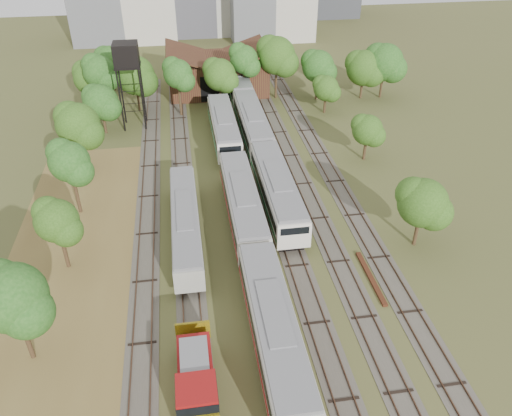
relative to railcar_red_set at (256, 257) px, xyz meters
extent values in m
plane|color=#475123|center=(2.00, -9.80, -2.08)|extent=(240.00, 240.00, 0.00)
cube|color=brown|center=(-16.00, -1.80, -2.06)|extent=(14.00, 60.00, 0.04)
cube|color=#4C473D|center=(-10.00, 15.20, -2.05)|extent=(2.60, 80.00, 0.06)
cube|color=#472D1E|center=(-10.72, 15.20, -1.96)|extent=(0.08, 80.00, 0.14)
cube|color=#472D1E|center=(-9.28, 15.20, -1.96)|extent=(0.08, 80.00, 0.14)
cube|color=#4C473D|center=(-6.00, 15.20, -2.05)|extent=(2.60, 80.00, 0.06)
cube|color=#472D1E|center=(-6.72, 15.20, -1.96)|extent=(0.08, 80.00, 0.14)
cube|color=#472D1E|center=(-5.28, 15.20, -1.96)|extent=(0.08, 80.00, 0.14)
cube|color=#4C473D|center=(0.00, 15.20, -2.05)|extent=(2.60, 80.00, 0.06)
cube|color=#472D1E|center=(-0.72, 15.20, -1.96)|extent=(0.08, 80.00, 0.14)
cube|color=#472D1E|center=(0.72, 15.20, -1.96)|extent=(0.08, 80.00, 0.14)
cube|color=#4C473D|center=(4.00, 15.20, -2.05)|extent=(2.60, 80.00, 0.06)
cube|color=#472D1E|center=(3.28, 15.20, -1.96)|extent=(0.08, 80.00, 0.14)
cube|color=#472D1E|center=(4.72, 15.20, -1.96)|extent=(0.08, 80.00, 0.14)
cube|color=#4C473D|center=(8.00, 15.20, -2.05)|extent=(2.60, 80.00, 0.06)
cube|color=#472D1E|center=(7.28, 15.20, -1.96)|extent=(0.08, 80.00, 0.14)
cube|color=#472D1E|center=(8.72, 15.20, -1.96)|extent=(0.08, 80.00, 0.14)
cube|color=#4C473D|center=(12.00, 15.20, -2.05)|extent=(2.60, 80.00, 0.06)
cube|color=#472D1E|center=(11.28, 15.20, -1.96)|extent=(0.08, 80.00, 0.14)
cube|color=#472D1E|center=(12.72, 15.20, -1.96)|extent=(0.08, 80.00, 0.14)
cube|color=black|center=(0.00, -8.69, -1.65)|extent=(2.36, 15.64, 0.86)
cube|color=silver|center=(0.00, -8.69, 0.12)|extent=(3.12, 17.00, 2.69)
cube|color=black|center=(0.00, -8.69, 0.45)|extent=(3.18, 15.64, 0.91)
cube|color=slate|center=(0.00, -8.69, 1.66)|extent=(2.87, 16.66, 0.39)
cube|color=maroon|center=(0.00, -8.69, -0.63)|extent=(3.18, 16.66, 0.48)
cube|color=black|center=(0.00, 8.81, -1.65)|extent=(2.36, 15.64, 0.86)
cube|color=silver|center=(0.00, 8.81, 0.12)|extent=(3.12, 17.00, 2.69)
cube|color=black|center=(0.00, 8.81, 0.45)|extent=(3.18, 15.64, 0.91)
cube|color=slate|center=(0.00, 8.81, 1.66)|extent=(2.87, 16.66, 0.39)
cube|color=maroon|center=(0.00, 8.81, -0.63)|extent=(3.18, 16.66, 0.48)
cube|color=black|center=(4.00, 10.70, -1.64)|extent=(2.44, 15.64, 0.89)
cube|color=silver|center=(4.00, 10.70, 0.19)|extent=(3.22, 17.00, 2.77)
cube|color=black|center=(4.00, 10.70, 0.53)|extent=(3.28, 15.64, 0.94)
cube|color=slate|center=(4.00, 10.70, 1.78)|extent=(2.96, 16.66, 0.40)
cube|color=#18632E|center=(4.00, 10.70, -0.58)|extent=(3.28, 16.66, 0.50)
cube|color=silver|center=(4.00, 2.25, 0.06)|extent=(3.26, 0.25, 2.50)
cube|color=black|center=(4.00, 28.20, -1.64)|extent=(2.44, 15.64, 0.89)
cube|color=silver|center=(4.00, 28.20, 0.19)|extent=(3.22, 17.00, 2.77)
cube|color=black|center=(4.00, 28.20, 0.53)|extent=(3.28, 15.64, 0.94)
cube|color=slate|center=(4.00, 28.20, 1.78)|extent=(2.96, 16.66, 0.40)
cube|color=#18632E|center=(4.00, 28.20, -0.58)|extent=(3.28, 16.66, 0.50)
cube|color=black|center=(4.00, 45.70, -1.64)|extent=(2.44, 15.64, 0.89)
cube|color=silver|center=(4.00, 45.70, 0.19)|extent=(3.22, 17.00, 2.77)
cube|color=black|center=(4.00, 45.70, 0.53)|extent=(3.28, 15.64, 0.94)
cube|color=slate|center=(4.00, 45.70, 1.78)|extent=(2.96, 16.66, 0.40)
cube|color=#18632E|center=(4.00, 45.70, -0.58)|extent=(3.28, 16.66, 0.50)
cube|color=black|center=(0.00, 27.99, -1.65)|extent=(2.36, 14.72, 0.86)
cube|color=silver|center=(0.00, 27.99, 0.12)|extent=(3.11, 16.00, 2.68)
cube|color=black|center=(0.00, 27.99, 0.44)|extent=(3.17, 14.72, 0.91)
cube|color=slate|center=(0.00, 27.99, 1.66)|extent=(2.86, 15.68, 0.39)
cube|color=#18632E|center=(0.00, 27.99, -0.63)|extent=(3.17, 15.68, 0.48)
cube|color=silver|center=(0.00, 20.04, -0.01)|extent=(3.15, 0.25, 2.42)
cube|color=black|center=(-6.00, -11.28, -1.64)|extent=(2.13, 7.20, 0.87)
cube|color=maroon|center=(-6.00, -10.48, -0.48)|extent=(2.42, 4.40, 1.45)
cube|color=maroon|center=(-6.00, -13.88, 0.10)|extent=(2.62, 2.52, 2.62)
cube|color=black|center=(-6.00, -13.88, 0.73)|extent=(2.66, 2.57, 0.87)
cube|color=gold|center=(-6.00, -7.33, -0.53)|extent=(2.62, 0.20, 1.74)
cube|color=slate|center=(-6.00, -11.28, 1.12)|extent=(1.94, 3.60, 0.19)
cube|color=black|center=(-6.00, 6.77, -1.71)|extent=(2.01, 16.56, 0.73)
cube|color=#9A998C|center=(-6.00, 6.77, -0.21)|extent=(2.64, 18.00, 2.28)
cube|color=black|center=(-6.00, 6.77, 0.06)|extent=(2.70, 16.56, 0.77)
cube|color=slate|center=(-6.00, 6.77, 1.09)|extent=(2.43, 17.64, 0.33)
cylinder|color=black|center=(-13.70, 33.72, 2.33)|extent=(0.22, 0.22, 8.81)
cylinder|color=black|center=(-10.73, 33.72, 2.33)|extent=(0.22, 0.22, 8.81)
cylinder|color=black|center=(-13.70, 36.69, 2.33)|extent=(0.22, 0.22, 8.81)
cylinder|color=black|center=(-10.73, 36.69, 2.33)|extent=(0.22, 0.22, 8.81)
cube|color=black|center=(-12.21, 35.20, 6.83)|extent=(3.47, 3.47, 0.20)
cube|color=black|center=(-12.21, 35.20, 8.42)|extent=(3.30, 3.30, 2.97)
cube|color=#4F2716|center=(10.20, -2.12, -1.96)|extent=(0.45, 7.22, 0.23)
cube|color=#3A1915|center=(1.00, 48.20, 0.67)|extent=(16.00, 11.00, 5.50)
cube|color=#3A1915|center=(-3.00, 48.20, 4.02)|extent=(8.45, 11.55, 2.96)
cube|color=#3A1915|center=(5.00, 48.20, 4.02)|extent=(8.45, 11.55, 2.96)
cube|color=black|center=(1.00, 42.75, 0.12)|extent=(6.40, 0.15, 4.12)
cylinder|color=#382616|center=(-18.09, -6.62, 0.34)|extent=(0.36, 0.36, 4.83)
sphere|color=#295115|center=(-18.09, -6.62, 4.07)|extent=(4.95, 4.95, 4.95)
cylinder|color=#382616|center=(-17.09, 3.93, -0.04)|extent=(0.36, 0.36, 4.08)
sphere|color=#295115|center=(-17.09, 3.93, 3.11)|extent=(3.91, 3.91, 3.91)
cylinder|color=#382616|center=(-17.19, 13.17, 0.34)|extent=(0.36, 0.36, 4.84)
sphere|color=#295115|center=(-17.19, 13.17, 4.07)|extent=(4.22, 4.22, 4.22)
cylinder|color=#382616|center=(-17.64, 22.67, 0.31)|extent=(0.36, 0.36, 4.77)
sphere|color=#295115|center=(-17.64, 22.67, 3.99)|extent=(5.18, 5.18, 5.18)
cylinder|color=#382616|center=(-16.33, 33.49, -0.26)|extent=(0.36, 0.36, 3.64)
sphere|color=#295115|center=(-16.33, 33.49, 2.55)|extent=(4.86, 4.86, 4.86)
cylinder|color=#382616|center=(-18.58, 42.63, -0.09)|extent=(0.36, 0.36, 3.97)
sphere|color=#295115|center=(-18.58, 42.63, 2.97)|extent=(5.28, 5.28, 5.28)
cylinder|color=#382616|center=(-16.41, 50.88, -0.19)|extent=(0.36, 0.36, 3.78)
sphere|color=#295115|center=(-16.41, 50.88, 2.73)|extent=(5.27, 5.27, 5.27)
cylinder|color=#382616|center=(-16.83, 40.04, 0.55)|extent=(0.36, 0.36, 5.27)
sphere|color=#295115|center=(-16.83, 40.04, 4.62)|extent=(4.72, 4.72, 4.72)
cylinder|color=#382616|center=(-11.89, 40.94, 0.14)|extent=(0.36, 0.36, 4.43)
sphere|color=#295115|center=(-11.89, 40.94, 3.56)|extent=(5.85, 5.85, 5.85)
cylinder|color=#382616|center=(-5.53, 38.22, 0.45)|extent=(0.36, 0.36, 5.05)
sphere|color=#295115|center=(-5.53, 38.22, 4.35)|extent=(4.25, 4.25, 4.25)
cylinder|color=#382616|center=(0.70, 39.60, 0.08)|extent=(0.36, 0.36, 4.32)
sphere|color=#295115|center=(0.70, 39.60, 3.42)|extent=(4.86, 4.86, 4.86)
cylinder|color=#382616|center=(4.77, 42.23, 0.61)|extent=(0.36, 0.36, 5.38)
sphere|color=#295115|center=(4.77, 42.23, 4.77)|extent=(4.37, 4.37, 4.37)
cylinder|color=#382616|center=(10.10, 43.18, 0.64)|extent=(0.36, 0.36, 5.45)
sphere|color=#295115|center=(10.10, 43.18, 4.85)|extent=(5.94, 5.94, 5.94)
cylinder|color=#382616|center=(16.52, 41.58, 0.04)|extent=(0.36, 0.36, 4.24)
sphere|color=#295115|center=(16.52, 41.58, 3.31)|extent=(5.08, 5.08, 5.08)
cylinder|color=#382616|center=(23.90, 40.89, -0.12)|extent=(0.36, 0.36, 3.92)
sphere|color=#295115|center=(23.90, 40.89, 2.91)|extent=(5.60, 5.60, 5.60)
cylinder|color=#382616|center=(27.17, 40.69, 0.20)|extent=(0.36, 0.36, 4.55)
sphere|color=#295115|center=(27.17, 40.69, 3.72)|extent=(5.93, 5.93, 5.93)
cylinder|color=#382616|center=(16.17, 2.12, -0.16)|extent=(0.36, 0.36, 3.83)
sphere|color=#295115|center=(16.17, 2.12, 2.80)|extent=(4.73, 4.73, 4.73)
cylinder|color=#382616|center=(17.25, 20.13, -0.47)|extent=(0.36, 0.36, 3.22)
sphere|color=#295115|center=(17.25, 20.13, 2.01)|extent=(3.84, 3.84, 3.84)
cylinder|color=#382616|center=(16.34, 35.83, -0.55)|extent=(0.36, 0.36, 3.06)
sphere|color=#295115|center=(16.34, 35.83, 1.81)|extent=(3.81, 3.81, 3.81)
camera|label=1|loc=(-5.36, -34.17, 28.17)|focal=35.00mm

